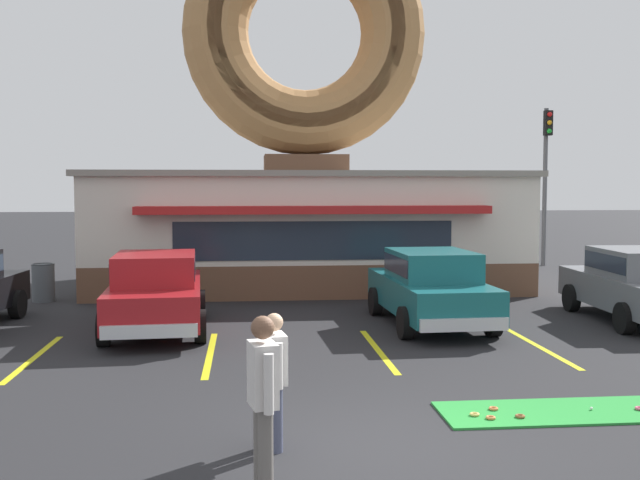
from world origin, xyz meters
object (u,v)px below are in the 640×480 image
object	(u,v)px
car_grey	(637,282)
trash_bin	(43,282)
golf_ball	(591,408)
car_teal	(431,285)
traffic_light_pole	(546,165)
car_red	(156,289)
pedestrian_blue_sweater_man	(274,375)
pedestrian_hooded_kid	(263,394)

from	to	relation	value
car_grey	trash_bin	world-z (taller)	car_grey
golf_ball	car_grey	xyz separation A→B (m)	(3.96, 6.18, 0.82)
car_teal	traffic_light_pole	xyz separation A→B (m)	(7.12, 11.29, 2.84)
car_red	car_teal	world-z (taller)	same
golf_ball	pedestrian_blue_sweater_man	xyz separation A→B (m)	(-4.17, -0.96, 0.79)
car_red	pedestrian_hooded_kid	world-z (taller)	pedestrian_hooded_kid
car_red	trash_bin	bearing A→B (deg)	127.83
car_teal	car_grey	bearing A→B (deg)	-0.08
pedestrian_hooded_kid	trash_bin	xyz separation A→B (m)	(-5.34, 12.55, -0.46)
golf_ball	pedestrian_blue_sweater_man	distance (m)	4.36
car_grey	traffic_light_pole	xyz separation A→B (m)	(2.55, 11.30, 2.84)
car_red	car_grey	distance (m)	10.27
golf_ball	car_grey	world-z (taller)	car_grey
golf_ball	car_grey	bearing A→B (deg)	57.31
trash_bin	traffic_light_pole	distance (m)	17.94
car_grey	traffic_light_pole	bearing A→B (deg)	77.29
pedestrian_blue_sweater_man	trash_bin	distance (m)	12.64
golf_ball	car_grey	size ratio (longest dim) A/B	0.01
car_red	pedestrian_blue_sweater_man	bearing A→B (deg)	-73.18
pedestrian_hooded_kid	trash_bin	world-z (taller)	pedestrian_hooded_kid
golf_ball	pedestrian_hooded_kid	distance (m)	4.91
traffic_light_pole	car_teal	bearing A→B (deg)	-122.24
golf_ball	traffic_light_pole	xyz separation A→B (m)	(6.51, 17.48, 3.66)
pedestrian_blue_sweater_man	car_grey	bearing A→B (deg)	41.24
car_grey	pedestrian_hooded_kid	size ratio (longest dim) A/B	2.69
car_teal	traffic_light_pole	bearing A→B (deg)	57.76
car_grey	golf_ball	bearing A→B (deg)	-122.69
pedestrian_hooded_kid	traffic_light_pole	world-z (taller)	traffic_light_pole
car_teal	trash_bin	world-z (taller)	car_teal
car_teal	car_grey	world-z (taller)	same
car_teal	pedestrian_hooded_kid	bearing A→B (deg)	-114.09
trash_bin	golf_ball	bearing A→B (deg)	-47.16
car_grey	pedestrian_blue_sweater_man	bearing A→B (deg)	-138.76
pedestrian_blue_sweater_man	golf_ball	bearing A→B (deg)	12.91
car_red	pedestrian_hooded_kid	distance (m)	8.46
car_grey	car_red	bearing A→B (deg)	-179.58
pedestrian_hooded_kid	traffic_light_pole	distance (m)	22.57
car_grey	trash_bin	bearing A→B (deg)	162.69
car_teal	pedestrian_blue_sweater_man	xyz separation A→B (m)	(-3.56, -7.14, -0.03)
car_grey	car_teal	bearing A→B (deg)	179.92
pedestrian_blue_sweater_man	pedestrian_hooded_kid	world-z (taller)	pedestrian_hooded_kid
trash_bin	traffic_light_pole	size ratio (longest dim) A/B	0.17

